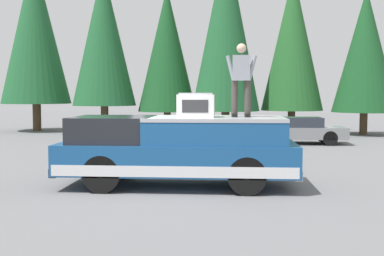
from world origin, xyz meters
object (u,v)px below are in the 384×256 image
(person_on_truck_bed, at_px, (241,78))
(parked_car_grey, at_px, (298,130))
(pickup_truck, at_px, (178,150))
(compressor_unit, at_px, (196,105))

(person_on_truck_bed, relative_size, parked_car_grey, 0.41)
(pickup_truck, relative_size, parked_car_grey, 1.35)
(pickup_truck, height_order, parked_car_grey, pickup_truck)
(compressor_unit, bearing_deg, pickup_truck, 71.64)
(pickup_truck, relative_size, compressor_unit, 6.60)
(person_on_truck_bed, distance_m, parked_car_grey, 10.52)
(compressor_unit, bearing_deg, person_on_truck_bed, -82.78)
(pickup_truck, distance_m, parked_car_grey, 10.81)
(person_on_truck_bed, height_order, parked_car_grey, person_on_truck_bed)
(pickup_truck, height_order, compressor_unit, compressor_unit)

